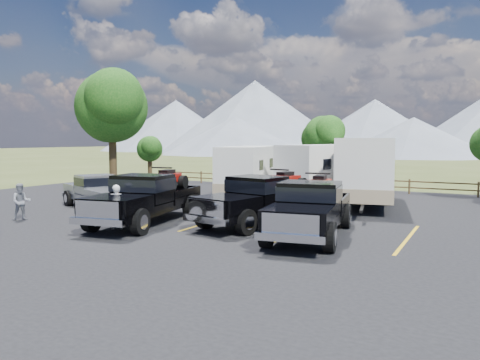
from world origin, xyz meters
The scene contains 17 objects.
ground centered at (0.00, 0.00, 0.00)m, with size 320.00×320.00×0.00m, color #3F4B1F.
asphalt_lot centered at (0.00, 3.00, 0.02)m, with size 44.00×34.00×0.04m, color black.
stall_lines centered at (0.00, 4.00, 0.04)m, with size 12.12×5.50×0.01m.
tree_big_nw centered at (-12.55, 9.03, 5.60)m, with size 5.54×5.18×7.84m.
tree_north centered at (-2.03, 19.02, 3.83)m, with size 3.46×3.24×5.25m.
tree_nw_small centered at (-16.02, 17.01, 2.78)m, with size 2.59×2.43×3.85m.
rail_fence centered at (2.00, 18.50, 0.61)m, with size 36.12×0.12×1.00m.
mountain_range centered at (-7.63, 105.98, 7.87)m, with size 209.00×71.00×20.00m.
rig_left centered at (-4.25, 2.15, 1.15)m, with size 3.29×7.17×2.31m.
rig_center centered at (0.07, 4.30, 1.12)m, with size 3.42×7.01×2.24m.
rig_right centered at (2.79, 2.82, 1.12)m, with size 3.16×6.99×2.25m.
trailer_left centered at (-4.48, 12.37, 1.67)m, with size 3.65×8.98×3.11m.
trailer_center centered at (-0.25, 14.15, 1.72)m, with size 4.02×9.27×3.22m.
trailer_right centered at (2.70, 11.90, 1.92)m, with size 4.24×10.39×3.60m.
pickup_silver centered at (-9.15, 4.24, 0.94)m, with size 5.99×4.04×1.72m.
person_a centered at (-4.44, 0.53, 0.93)m, with size 0.65×0.42×1.77m, color silver.
person_b centered at (-9.60, 0.15, 0.85)m, with size 0.79×0.61×1.62m, color slate.
Camera 1 is at (8.40, -13.31, 3.58)m, focal length 35.00 mm.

